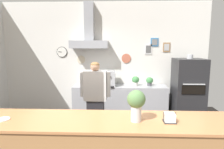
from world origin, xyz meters
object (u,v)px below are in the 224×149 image
potted_basil (150,81)px  basil_vase (136,103)px  napkin_holder (170,118)px  condiment_plate (2,119)px  shop_worker (95,100)px  potted_sage (136,81)px  espresso_machine (104,79)px  pizza_oven (188,92)px

potted_basil → basil_vase: bearing=-101.7°
napkin_holder → condiment_plate: napkin_holder is taller
shop_worker → potted_sage: bearing=-124.3°
espresso_machine → potted_basil: espresso_machine is taller
pizza_oven → condiment_plate: pizza_oven is taller
pizza_oven → potted_sage: 1.30m
basil_vase → potted_sage: bearing=85.6°
espresso_machine → condiment_plate: espresso_machine is taller
potted_sage → condiment_plate: (-1.83, -2.78, 0.01)m
condiment_plate → espresso_machine: bearing=69.9°
shop_worker → potted_sage: (0.89, 1.24, 0.17)m
pizza_oven → basil_vase: bearing=-120.5°
basil_vase → espresso_machine: bearing=102.5°
pizza_oven → shop_worker: size_ratio=1.06×
espresso_machine → potted_sage: (0.82, 0.03, -0.05)m
potted_sage → potted_basil: bearing=4.5°
shop_worker → condiment_plate: shop_worker is taller
shop_worker → potted_sage: shop_worker is taller
potted_basil → basil_vase: (-0.58, -2.78, 0.24)m
pizza_oven → espresso_machine: (-2.07, 0.25, 0.27)m
espresso_machine → potted_basil: size_ratio=2.62×
potted_sage → condiment_plate: bearing=-123.3°
espresso_machine → potted_basil: (1.18, 0.06, -0.06)m
napkin_holder → potted_basil: bearing=86.2°
pizza_oven → potted_basil: bearing=160.9°
shop_worker → basil_vase: shop_worker is taller
potted_basil → basil_vase: size_ratio=0.60×
pizza_oven → napkin_holder: pizza_oven is taller
potted_sage → napkin_holder: 2.77m
shop_worker → basil_vase: 1.70m
potted_basil → napkin_holder: napkin_holder is taller
potted_basil → napkin_holder: 2.80m
napkin_holder → pizza_oven: bearing=66.7°
shop_worker → espresso_machine: shop_worker is taller
potted_sage → basil_vase: (-0.21, -2.76, 0.22)m
pizza_oven → shop_worker: bearing=-155.7°
espresso_machine → potted_sage: espresso_machine is taller
potted_sage → napkin_holder: (0.18, -2.77, 0.05)m
potted_sage → basil_vase: bearing=-94.4°
napkin_holder → condiment_plate: 2.01m
shop_worker → basil_vase: size_ratio=4.26×
potted_sage → potted_basil: 0.37m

